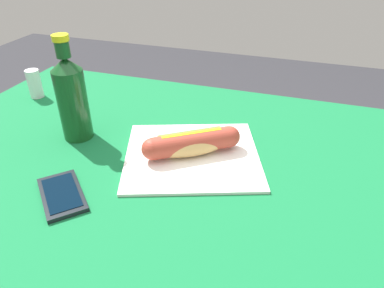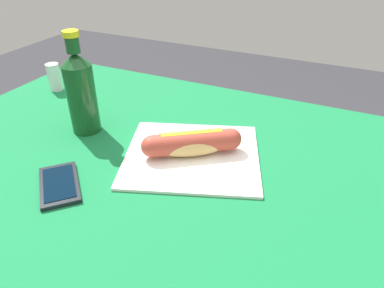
{
  "view_description": "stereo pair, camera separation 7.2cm",
  "coord_description": "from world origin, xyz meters",
  "px_view_note": "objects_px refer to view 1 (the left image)",
  "views": [
    {
      "loc": [
        0.22,
        -0.56,
        1.16
      ],
      "look_at": [
        0.02,
        0.02,
        0.78
      ],
      "focal_mm": 33.42,
      "sensor_mm": 36.0,
      "label": 1
    },
    {
      "loc": [
        0.28,
        -0.53,
        1.16
      ],
      "look_at": [
        0.02,
        0.02,
        0.78
      ],
      "focal_mm": 33.42,
      "sensor_mm": 36.0,
      "label": 2
    }
  ],
  "objects_px": {
    "cell_phone": "(62,194)",
    "soda_bottle": "(72,97)",
    "hot_dog": "(192,143)",
    "salt_shaker": "(35,84)"
  },
  "relations": [
    {
      "from": "hot_dog",
      "to": "soda_bottle",
      "type": "xyz_separation_m",
      "value": [
        -0.27,
        -0.0,
        0.07
      ]
    },
    {
      "from": "cell_phone",
      "to": "soda_bottle",
      "type": "distance_m",
      "value": 0.23
    },
    {
      "from": "cell_phone",
      "to": "soda_bottle",
      "type": "relative_size",
      "value": 0.59
    },
    {
      "from": "hot_dog",
      "to": "cell_phone",
      "type": "relative_size",
      "value": 1.31
    },
    {
      "from": "hot_dog",
      "to": "salt_shaker",
      "type": "distance_m",
      "value": 0.52
    },
    {
      "from": "hot_dog",
      "to": "cell_phone",
      "type": "xyz_separation_m",
      "value": [
        -0.18,
        -0.19,
        -0.03
      ]
    },
    {
      "from": "soda_bottle",
      "to": "salt_shaker",
      "type": "distance_m",
      "value": 0.28
    },
    {
      "from": "hot_dog",
      "to": "salt_shaker",
      "type": "xyz_separation_m",
      "value": [
        -0.5,
        0.14,
        0.01
      ]
    },
    {
      "from": "cell_phone",
      "to": "soda_bottle",
      "type": "xyz_separation_m",
      "value": [
        -0.09,
        0.19,
        0.09
      ]
    },
    {
      "from": "cell_phone",
      "to": "salt_shaker",
      "type": "relative_size",
      "value": 1.76
    }
  ]
}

